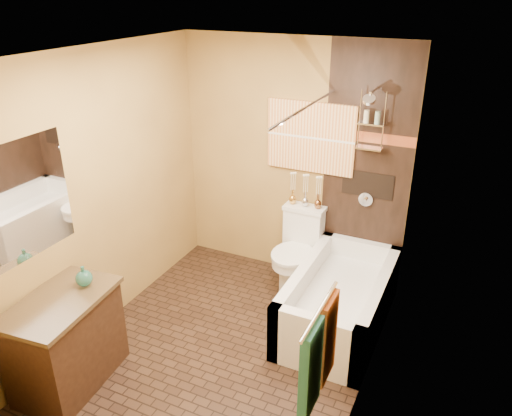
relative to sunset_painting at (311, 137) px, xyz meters
The scene contains 23 objects.
floor 2.15m from the sunset_painting, 97.72° to the right, with size 3.00×3.00×0.00m, color black.
wall_left 2.06m from the sunset_painting, 133.51° to the right, with size 0.02×3.00×2.50m, color #AB8742.
wall_right 1.81m from the sunset_painting, 55.86° to the right, with size 0.02×3.00×2.50m, color #AB8742.
wall_back 0.36m from the sunset_painting, behind, with size 2.40×0.02×2.50m, color #AB8742.
wall_front 3.00m from the sunset_painting, 93.85° to the right, with size 2.40×0.02×2.50m, color #AB8742.
ceiling 1.77m from the sunset_painting, 97.72° to the right, with size 3.00×3.00×0.00m, color silver.
alcove_tile_back 0.65m from the sunset_painting, ahead, with size 0.85×0.01×2.50m, color black.
alcove_tile_right 1.26m from the sunset_painting, 36.27° to the right, with size 0.01×1.50×2.50m, color black.
mosaic_band_back 0.58m from the sunset_painting, ahead, with size 0.85×0.01×0.10m, color maroon.
mosaic_band_right 1.22m from the sunset_painting, 36.55° to the right, with size 0.01×1.50×0.10m, color maroon.
alcove_niche 0.72m from the sunset_painting, ahead, with size 0.50×0.01×0.25m, color black.
shower_fixtures 0.62m from the sunset_painting, ahead, with size 0.24×0.33×1.16m.
curtain_rod 0.89m from the sunset_painting, 74.58° to the right, with size 0.03×0.03×1.55m, color silver.
towel_bar 2.70m from the sunset_painting, 69.38° to the right, with size 0.02×0.02×0.55m, color silver.
towel_teal 2.85m from the sunset_painting, 70.12° to the right, with size 0.05×0.22×0.52m, color #1E6463.
towel_rust 2.61m from the sunset_painting, 68.16° to the right, with size 0.05×0.22×0.52m, color brown.
sunset_painting is the anchor object (origin of this frame).
vanity_mirror 2.73m from the sunset_painting, 120.62° to the right, with size 0.01×1.00×0.90m, color white.
bathtub 1.63m from the sunset_painting, 50.39° to the right, with size 0.80×1.50×0.55m.
toilet 1.16m from the sunset_painting, 90.00° to the right, with size 0.43×0.63×0.84m.
vanity 2.85m from the sunset_painting, 115.62° to the right, with size 0.62×0.93×0.78m.
teal_bottle 2.47m from the sunset_painting, 116.97° to the right, with size 0.13×0.13×0.21m, color #236A5A, non-canonical shape.
bud_vases 0.53m from the sunset_painting, 90.00° to the right, with size 0.35×0.07×0.34m.
Camera 1 is at (1.74, -3.04, 2.95)m, focal length 35.00 mm.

